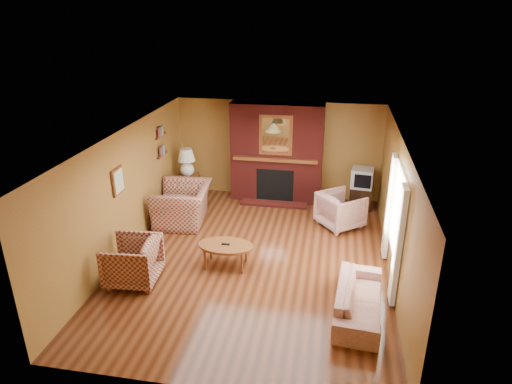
% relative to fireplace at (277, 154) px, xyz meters
% --- Properties ---
extents(floor, '(6.50, 6.50, 0.00)m').
position_rel_fireplace_xyz_m(floor, '(0.00, -2.98, -1.18)').
color(floor, '#411E0E').
rests_on(floor, ground).
extents(ceiling, '(6.50, 6.50, 0.00)m').
position_rel_fireplace_xyz_m(ceiling, '(0.00, -2.98, 1.22)').
color(ceiling, silver).
rests_on(ceiling, wall_back).
extents(wall_back, '(6.50, 0.00, 6.50)m').
position_rel_fireplace_xyz_m(wall_back, '(0.00, 0.27, 0.02)').
color(wall_back, olive).
rests_on(wall_back, floor).
extents(wall_front, '(6.50, 0.00, 6.50)m').
position_rel_fireplace_xyz_m(wall_front, '(0.00, -6.23, 0.02)').
color(wall_front, olive).
rests_on(wall_front, floor).
extents(wall_left, '(0.00, 6.50, 6.50)m').
position_rel_fireplace_xyz_m(wall_left, '(-2.50, -2.98, 0.02)').
color(wall_left, olive).
rests_on(wall_left, floor).
extents(wall_right, '(0.00, 6.50, 6.50)m').
position_rel_fireplace_xyz_m(wall_right, '(2.50, -2.98, 0.02)').
color(wall_right, olive).
rests_on(wall_right, floor).
extents(fireplace, '(2.20, 0.82, 2.40)m').
position_rel_fireplace_xyz_m(fireplace, '(0.00, 0.00, 0.00)').
color(fireplace, '#5A1613').
rests_on(fireplace, floor).
extents(window_right, '(0.10, 1.85, 2.00)m').
position_rel_fireplace_xyz_m(window_right, '(2.45, -3.18, -0.06)').
color(window_right, beige).
rests_on(window_right, wall_right).
extents(bookshelf, '(0.09, 0.55, 0.71)m').
position_rel_fireplace_xyz_m(bookshelf, '(-2.44, -1.08, 0.48)').
color(bookshelf, brown).
rests_on(bookshelf, wall_left).
extents(botanical_print, '(0.05, 0.40, 0.50)m').
position_rel_fireplace_xyz_m(botanical_print, '(-2.47, -3.28, 0.37)').
color(botanical_print, brown).
rests_on(botanical_print, wall_left).
extents(pendant_light, '(0.36, 0.36, 0.48)m').
position_rel_fireplace_xyz_m(pendant_light, '(0.00, -0.68, 0.82)').
color(pendant_light, black).
rests_on(pendant_light, ceiling).
extents(plaid_loveseat, '(1.26, 1.41, 0.85)m').
position_rel_fireplace_xyz_m(plaid_loveseat, '(-1.85, -1.66, -0.76)').
color(plaid_loveseat, maroon).
rests_on(plaid_loveseat, floor).
extents(plaid_armchair, '(0.95, 0.92, 0.81)m').
position_rel_fireplace_xyz_m(plaid_armchair, '(-1.95, -4.09, -0.78)').
color(plaid_armchair, maroon).
rests_on(plaid_armchair, floor).
extents(floral_sofa, '(0.81, 1.79, 0.51)m').
position_rel_fireplace_xyz_m(floral_sofa, '(1.90, -4.30, -0.93)').
color(floral_sofa, '#BEAF93').
rests_on(floral_sofa, floor).
extents(floral_armchair, '(1.18, 1.18, 0.77)m').
position_rel_fireplace_xyz_m(floral_armchair, '(1.59, -1.26, -0.79)').
color(floral_armchair, '#BEAF93').
rests_on(floral_armchair, floor).
extents(coffee_table, '(1.02, 0.63, 0.47)m').
position_rel_fireplace_xyz_m(coffee_table, '(-0.48, -3.31, -0.78)').
color(coffee_table, brown).
rests_on(coffee_table, floor).
extents(side_table, '(0.53, 0.53, 0.66)m').
position_rel_fireplace_xyz_m(side_table, '(-2.10, -0.53, -0.85)').
color(side_table, brown).
rests_on(side_table, floor).
extents(table_lamp, '(0.41, 0.41, 0.68)m').
position_rel_fireplace_xyz_m(table_lamp, '(-2.10, -0.53, -0.14)').
color(table_lamp, white).
rests_on(table_lamp, side_table).
extents(tv_stand, '(0.53, 0.48, 0.54)m').
position_rel_fireplace_xyz_m(tv_stand, '(2.05, -0.18, -0.91)').
color(tv_stand, black).
rests_on(tv_stand, floor).
extents(crt_tv, '(0.54, 0.54, 0.45)m').
position_rel_fireplace_xyz_m(crt_tv, '(2.05, -0.19, -0.42)').
color(crt_tv, '#A8ABB0').
rests_on(crt_tv, tv_stand).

